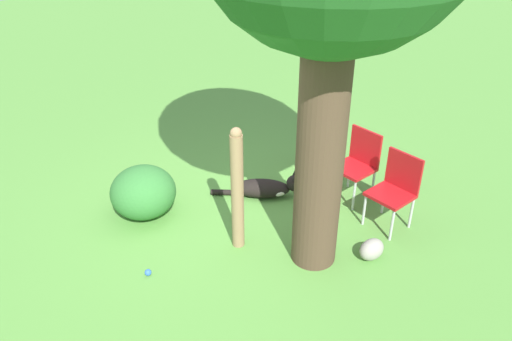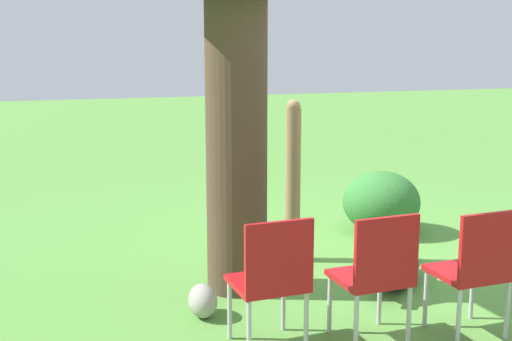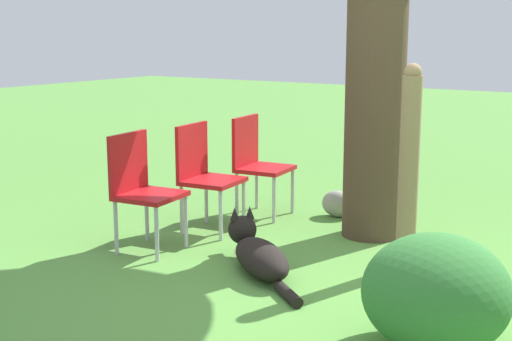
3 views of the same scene
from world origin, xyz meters
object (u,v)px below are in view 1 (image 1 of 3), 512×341
object	(u,v)px
dog	(268,188)
red_chair_1	(358,161)
red_chair_2	(396,186)
fence_post	(237,189)
red_chair_0	(327,139)
tennis_ball	(148,272)

from	to	relation	value
dog	red_chair_1	distance (m)	1.16
red_chair_1	red_chair_2	distance (m)	0.67
fence_post	red_chair_0	distance (m)	1.94
fence_post	dog	bearing A→B (deg)	-144.12
red_chair_2	fence_post	bearing A→B (deg)	-27.93
dog	red_chair_2	xyz separation A→B (m)	(-0.84, 1.27, 0.37)
fence_post	red_chair_0	xyz separation A→B (m)	(-1.82, -0.65, -0.21)
red_chair_0	red_chair_2	bearing A→B (deg)	77.41
red_chair_1	tennis_ball	bearing A→B (deg)	-8.14
fence_post	red_chair_2	xyz separation A→B (m)	(-1.66, 0.67, -0.21)
red_chair_2	red_chair_0	bearing A→B (deg)	-102.59
dog	red_chair_0	distance (m)	1.06
dog	red_chair_2	size ratio (longest dim) A/B	1.16
red_chair_0	red_chair_1	bearing A→B (deg)	77.41
red_chair_1	red_chair_2	size ratio (longest dim) A/B	1.00
fence_post	tennis_ball	distance (m)	1.23
red_chair_0	tennis_ball	xyz separation A→B (m)	(2.84, 0.56, -0.47)
red_chair_2	tennis_ball	size ratio (longest dim) A/B	12.86
red_chair_1	tennis_ball	world-z (taller)	red_chair_1
dog	red_chair_0	bearing A→B (deg)	40.93
red_chair_1	tennis_ball	size ratio (longest dim) A/B	12.86
fence_post	red_chair_1	world-z (taller)	fence_post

